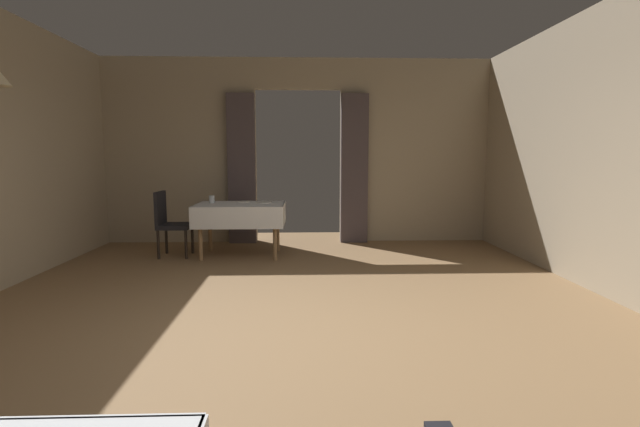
% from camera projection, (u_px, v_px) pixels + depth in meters
% --- Properties ---
extents(ground, '(10.08, 10.08, 0.00)m').
position_uv_depth(ground, '(294.00, 336.00, 3.69)').
color(ground, olive).
extents(wall_back, '(6.40, 0.27, 3.00)m').
position_uv_depth(wall_back, '(298.00, 151.00, 7.65)').
color(wall_back, tan).
rests_on(wall_back, ground).
extents(dining_table_mid, '(1.25, 0.89, 0.75)m').
position_uv_depth(dining_table_mid, '(240.00, 211.00, 6.61)').
color(dining_table_mid, olive).
rests_on(dining_table_mid, ground).
extents(chair_mid_left, '(0.44, 0.44, 0.93)m').
position_uv_depth(chair_mid_left, '(169.00, 221.00, 6.58)').
color(chair_mid_left, black).
rests_on(chair_mid_left, ground).
extents(plate_mid_a, '(0.23, 0.23, 0.01)m').
position_uv_depth(plate_mid_a, '(263.00, 202.00, 6.72)').
color(plate_mid_a, white).
rests_on(plate_mid_a, dining_table_mid).
extents(plate_mid_b, '(0.20, 0.20, 0.01)m').
position_uv_depth(plate_mid_b, '(243.00, 202.00, 6.83)').
color(plate_mid_b, white).
rests_on(plate_mid_b, dining_table_mid).
extents(glass_mid_c, '(0.08, 0.08, 0.11)m').
position_uv_depth(glass_mid_c, '(212.00, 199.00, 6.70)').
color(glass_mid_c, silver).
rests_on(glass_mid_c, dining_table_mid).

